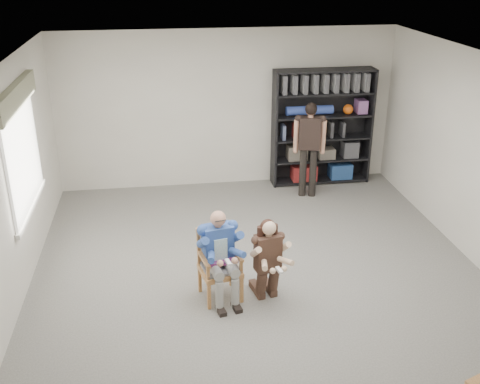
{
  "coord_description": "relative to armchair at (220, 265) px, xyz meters",
  "views": [
    {
      "loc": [
        -1.21,
        -6.15,
        4.01
      ],
      "look_at": [
        -0.2,
        0.6,
        1.05
      ],
      "focal_mm": 42.0,
      "sensor_mm": 36.0,
      "label": 1
    }
  ],
  "objects": [
    {
      "name": "room_shell",
      "position": [
        0.57,
        0.24,
        0.95
      ],
      "size": [
        6.0,
        7.0,
        2.8
      ],
      "primitive_type": null,
      "color": "beige",
      "rests_on": "ground"
    },
    {
      "name": "window_left",
      "position": [
        -2.38,
        1.24,
        1.18
      ],
      "size": [
        0.16,
        2.0,
        1.75
      ],
      "primitive_type": null,
      "color": "white",
      "rests_on": "room_shell"
    },
    {
      "name": "kneeling_woman",
      "position": [
        0.58,
        -0.12,
        0.09
      ],
      "size": [
        0.59,
        0.8,
        1.08
      ],
      "primitive_type": null,
      "rotation": [
        0.0,
        0.0,
        0.2
      ],
      "color": "#3B291D",
      "rests_on": "floor"
    },
    {
      "name": "standing_man",
      "position": [
        1.88,
        2.92,
        0.39
      ],
      "size": [
        0.57,
        0.4,
        1.68
      ],
      "primitive_type": null,
      "rotation": [
        0.0,
        0.0,
        -0.24
      ],
      "color": "black",
      "rests_on": "floor"
    },
    {
      "name": "bookshelf",
      "position": [
        2.27,
        3.52,
        0.6
      ],
      "size": [
        1.8,
        0.38,
        2.1
      ],
      "primitive_type": null,
      "color": "black",
      "rests_on": "floor"
    },
    {
      "name": "floor",
      "position": [
        0.57,
        0.24,
        -0.45
      ],
      "size": [
        6.0,
        7.0,
        0.01
      ],
      "primitive_type": "cube",
      "color": "#5F5D59",
      "rests_on": "ground"
    },
    {
      "name": "seated_man",
      "position": [
        0.0,
        0.0,
        0.14
      ],
      "size": [
        0.64,
        0.79,
        1.18
      ],
      "primitive_type": null,
      "rotation": [
        0.0,
        0.0,
        0.2
      ],
      "color": "navy",
      "rests_on": "floor"
    },
    {
      "name": "armchair",
      "position": [
        0.0,
        0.0,
        0.0
      ],
      "size": [
        0.62,
        0.6,
        0.91
      ],
      "primitive_type": null,
      "rotation": [
        0.0,
        0.0,
        0.2
      ],
      "color": "#AA6535",
      "rests_on": "floor"
    }
  ]
}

